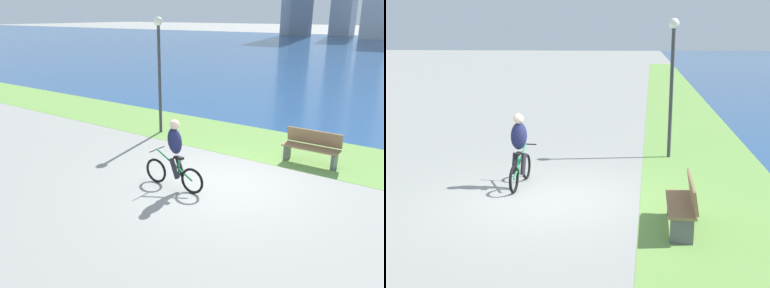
{
  "view_description": "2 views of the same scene",
  "coord_description": "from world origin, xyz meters",
  "views": [
    {
      "loc": [
        4.54,
        -7.48,
        3.86
      ],
      "look_at": [
        -0.91,
        0.07,
        0.82
      ],
      "focal_mm": 37.35,
      "sensor_mm": 36.0,
      "label": 1
    },
    {
      "loc": [
        9.11,
        2.01,
        3.19
      ],
      "look_at": [
        -0.63,
        0.53,
        1.04
      ],
      "focal_mm": 44.34,
      "sensor_mm": 36.0,
      "label": 2
    }
  ],
  "objects": [
    {
      "name": "lamppost_tall",
      "position": [
        -4.05,
        2.59,
        2.49
      ],
      "size": [
        0.28,
        0.28,
        3.78
      ],
      "color": "#38383D",
      "rests_on": "ground"
    },
    {
      "name": "cyclist_lead",
      "position": [
        -0.77,
        -0.8,
        0.83
      ],
      "size": [
        1.66,
        0.52,
        1.64
      ],
      "color": "black",
      "rests_on": "ground"
    },
    {
      "name": "bench_near_path",
      "position": [
        1.19,
        2.65,
        0.45
      ],
      "size": [
        1.5,
        0.47,
        0.9
      ],
      "color": "olive",
      "rests_on": "ground"
    },
    {
      "name": "ground_plane",
      "position": [
        0.0,
        0.0,
        0.0
      ],
      "size": [
        300.0,
        300.0,
        0.0
      ],
      "primitive_type": "plane",
      "color": "gray"
    },
    {
      "name": "grass_strip_bayside",
      "position": [
        0.0,
        3.44,
        0.0
      ],
      "size": [
        120.0,
        3.12,
        0.01
      ],
      "primitive_type": "cube",
      "color": "#6B9947",
      "rests_on": "ground"
    }
  ]
}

